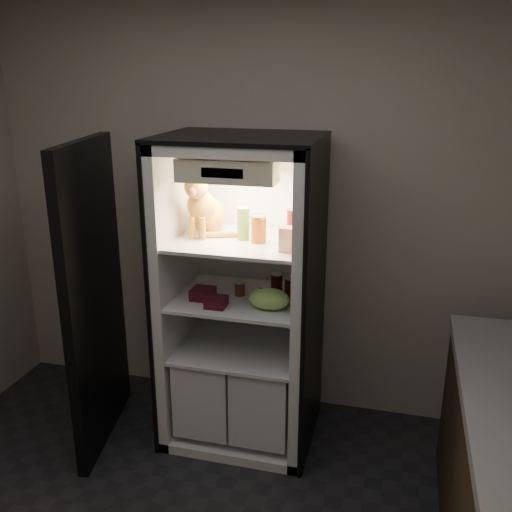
{
  "coord_description": "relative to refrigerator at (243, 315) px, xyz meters",
  "views": [
    {
      "loc": [
        0.88,
        -1.67,
        2.21
      ],
      "look_at": [
        0.1,
        1.32,
        1.2
      ],
      "focal_mm": 40.0,
      "sensor_mm": 36.0,
      "label": 1
    }
  ],
  "objects": [
    {
      "name": "mayo_tub",
      "position": [
        0.07,
        0.06,
        0.56
      ],
      "size": [
        0.09,
        0.09,
        0.12
      ],
      "color": "white",
      "rests_on": "refrigerator"
    },
    {
      "name": "cream_carton",
      "position": [
        0.31,
        -0.21,
        0.56
      ],
      "size": [
        0.08,
        0.08,
        0.13
      ],
      "primitive_type": "cube",
      "color": "white",
      "rests_on": "refrigerator"
    },
    {
      "name": "pepper_jar",
      "position": [
        0.32,
        -0.0,
        0.6
      ],
      "size": [
        0.12,
        0.12,
        0.2
      ],
      "color": "maroon",
      "rests_on": "refrigerator"
    },
    {
      "name": "fridge_door",
      "position": [
        -0.84,
        -0.28,
        0.12
      ],
      "size": [
        0.22,
        0.87,
        1.85
      ],
      "rotation": [
        0.0,
        0.0,
        0.19
      ],
      "color": "black",
      "rests_on": "floor"
    },
    {
      "name": "berry_box_right",
      "position": [
        -0.09,
        -0.25,
        0.18
      ],
      "size": [
        0.11,
        0.11,
        0.06
      ],
      "primitive_type": "cube",
      "color": "#540E1F",
      "rests_on": "refrigerator"
    },
    {
      "name": "soda_can_c",
      "position": [
        0.17,
        -0.15,
        0.21
      ],
      "size": [
        0.06,
        0.06,
        0.12
      ],
      "color": "black",
      "rests_on": "refrigerator"
    },
    {
      "name": "soda_can_a",
      "position": [
        0.2,
        0.03,
        0.21
      ],
      "size": [
        0.07,
        0.07,
        0.13
      ],
      "color": "black",
      "rests_on": "refrigerator"
    },
    {
      "name": "soda_can_b",
      "position": [
        0.29,
        -0.01,
        0.21
      ],
      "size": [
        0.07,
        0.07,
        0.13
      ],
      "color": "black",
      "rests_on": "refrigerator"
    },
    {
      "name": "condiment_jar",
      "position": [
        -0.01,
        -0.05,
        0.19
      ],
      "size": [
        0.06,
        0.06,
        0.08
      ],
      "color": "brown",
      "rests_on": "refrigerator"
    },
    {
      "name": "grape_bag",
      "position": [
        0.21,
        -0.19,
        0.21
      ],
      "size": [
        0.23,
        0.17,
        0.12
      ],
      "primitive_type": "ellipsoid",
      "color": "#99CF60",
      "rests_on": "refrigerator"
    },
    {
      "name": "tabby_cat",
      "position": [
        -0.22,
        -0.01,
        0.65
      ],
      "size": [
        0.33,
        0.38,
        0.4
      ],
      "rotation": [
        0.0,
        0.0,
        -0.06
      ],
      "color": "orange",
      "rests_on": "refrigerator"
    },
    {
      "name": "berry_box_left",
      "position": [
        -0.2,
        -0.15,
        0.18
      ],
      "size": [
        0.13,
        0.13,
        0.06
      ],
      "primitive_type": "cube",
      "color": "#540E1F",
      "rests_on": "refrigerator"
    },
    {
      "name": "room_shell",
      "position": [
        0.0,
        -1.38,
        0.83
      ],
      "size": [
        3.6,
        3.6,
        3.6
      ],
      "color": "white",
      "rests_on": "floor"
    },
    {
      "name": "salsa_jar",
      "position": [
        0.12,
        -0.09,
        0.57
      ],
      "size": [
        0.09,
        0.09,
        0.15
      ],
      "color": "maroon",
      "rests_on": "refrigerator"
    },
    {
      "name": "parmesan_shaker",
      "position": [
        0.02,
        -0.06,
        0.59
      ],
      "size": [
        0.07,
        0.07,
        0.19
      ],
      "color": "#268D27",
      "rests_on": "refrigerator"
    },
    {
      "name": "refrigerator",
      "position": [
        0.0,
        0.0,
        0.0
      ],
      "size": [
        0.9,
        0.72,
        1.88
      ],
      "color": "white",
      "rests_on": "floor"
    }
  ]
}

